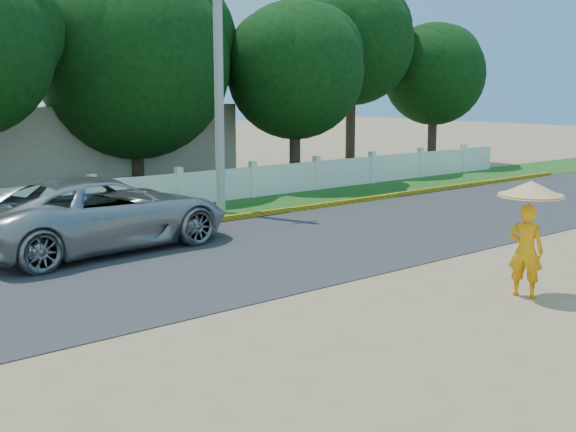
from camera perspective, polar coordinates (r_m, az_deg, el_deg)
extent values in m
plane|color=#9E8460|center=(13.36, 5.51, -6.67)|extent=(120.00, 120.00, 0.00)
cube|color=#38383A|center=(16.72, -5.47, -3.19)|extent=(60.00, 7.00, 0.02)
cube|color=#2D601E|center=(21.19, -13.48, -0.58)|extent=(60.00, 3.50, 0.03)
cube|color=yellow|center=(19.69, -11.30, -1.11)|extent=(40.00, 0.18, 0.16)
cube|color=silver|center=(22.40, -15.18, 1.31)|extent=(40.00, 0.10, 1.10)
cube|color=#B7AD99|center=(29.67, -15.48, 5.42)|extent=(10.00, 6.00, 3.20)
cylinder|color=#999A97|center=(22.15, -5.50, 11.18)|extent=(0.28, 0.28, 8.54)
imported|color=#9C9EA3|center=(17.86, -14.50, 0.23)|extent=(6.54, 3.42, 1.76)
imported|color=orange|center=(14.05, 18.28, -2.62)|extent=(0.60, 0.74, 1.75)
cylinder|color=gray|center=(13.97, 18.54, 0.10)|extent=(0.02, 0.02, 1.13)
cone|color=tan|center=(13.90, 18.66, 2.07)|extent=(1.20, 1.20, 0.29)
cylinder|color=#473828|center=(27.16, -11.81, 4.76)|extent=(0.44, 0.44, 2.81)
sphere|color=#0D380F|center=(27.06, -12.07, 11.77)|extent=(6.95, 6.95, 6.95)
cylinder|color=#473828|center=(36.90, 11.32, 6.38)|extent=(0.44, 0.44, 3.12)
sphere|color=#0D380F|center=(36.83, 11.49, 10.94)|extent=(5.00, 5.00, 5.00)
cylinder|color=#473828|center=(33.82, 4.96, 7.21)|extent=(0.44, 0.44, 4.29)
sphere|color=#0D380F|center=(33.83, 5.06, 13.49)|extent=(5.67, 5.67, 5.67)
cylinder|color=#473828|center=(28.85, 0.55, 5.48)|extent=(0.44, 0.44, 3.02)
sphere|color=#0D380F|center=(28.76, 0.56, 11.44)|extent=(5.39, 5.39, 5.39)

